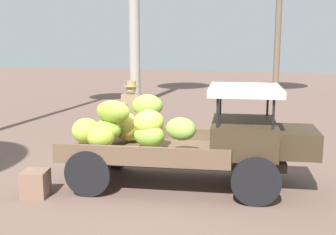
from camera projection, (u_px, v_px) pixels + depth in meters
ground_plane at (158, 181)px, 8.09m from camera, size 60.00×60.00×0.00m
truck at (188, 138)px, 7.70m from camera, size 4.59×2.20×1.84m
farmer at (132, 116)px, 9.34m from camera, size 0.53×0.47×1.77m
wooden_crate at (35, 183)px, 7.28m from camera, size 0.51×0.53×0.45m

